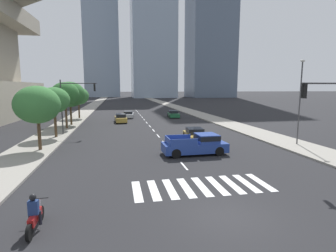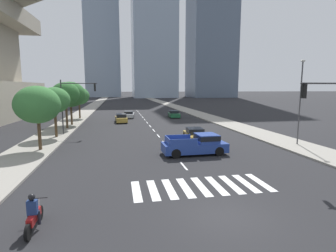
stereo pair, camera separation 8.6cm
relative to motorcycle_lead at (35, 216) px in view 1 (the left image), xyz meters
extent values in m
plane|color=#232326|center=(7.75, -0.44, -0.58)|extent=(800.00, 800.00, 0.00)
cube|color=gray|center=(19.77, 29.56, -0.51)|extent=(4.00, 260.00, 0.15)
cube|color=gray|center=(-4.27, 29.56, -0.51)|extent=(4.00, 260.00, 0.15)
cube|color=silver|center=(4.15, 3.15, -0.58)|extent=(0.45, 2.95, 0.01)
cube|color=silver|center=(5.05, 3.15, -0.58)|extent=(0.45, 2.95, 0.01)
cube|color=silver|center=(5.95, 3.15, -0.58)|extent=(0.45, 2.95, 0.01)
cube|color=silver|center=(6.85, 3.15, -0.58)|extent=(0.45, 2.95, 0.01)
cube|color=silver|center=(7.75, 3.15, -0.58)|extent=(0.45, 2.95, 0.01)
cube|color=silver|center=(8.65, 3.15, -0.58)|extent=(0.45, 2.95, 0.01)
cube|color=silver|center=(9.55, 3.15, -0.58)|extent=(0.45, 2.95, 0.01)
cube|color=silver|center=(10.45, 3.15, -0.58)|extent=(0.45, 2.95, 0.01)
cube|color=silver|center=(11.35, 3.15, -0.58)|extent=(0.45, 2.95, 0.01)
cube|color=silver|center=(7.75, 7.15, -0.58)|extent=(0.14, 2.00, 0.01)
cube|color=silver|center=(7.75, 11.15, -0.58)|extent=(0.14, 2.00, 0.01)
cube|color=silver|center=(7.75, 15.15, -0.58)|extent=(0.14, 2.00, 0.01)
cube|color=silver|center=(7.75, 19.15, -0.58)|extent=(0.14, 2.00, 0.01)
cube|color=silver|center=(7.75, 23.15, -0.58)|extent=(0.14, 2.00, 0.01)
cube|color=silver|center=(7.75, 27.15, -0.58)|extent=(0.14, 2.00, 0.01)
cube|color=silver|center=(7.75, 31.15, -0.58)|extent=(0.14, 2.00, 0.01)
cube|color=silver|center=(7.75, 35.15, -0.58)|extent=(0.14, 2.00, 0.01)
cube|color=silver|center=(7.75, 39.15, -0.58)|extent=(0.14, 2.00, 0.01)
cube|color=silver|center=(7.75, 43.15, -0.58)|extent=(0.14, 2.00, 0.01)
cube|color=silver|center=(7.75, 47.15, -0.58)|extent=(0.14, 2.00, 0.01)
cube|color=silver|center=(7.75, 51.15, -0.58)|extent=(0.14, 2.00, 0.01)
cube|color=silver|center=(7.75, 55.15, -0.58)|extent=(0.14, 2.00, 0.01)
cylinder|color=black|center=(-0.01, 0.78, -0.28)|extent=(0.13, 0.60, 0.60)
cylinder|color=black|center=(0.01, -0.75, -0.28)|extent=(0.13, 0.60, 0.60)
cube|color=maroon|center=(0.00, 0.02, -0.06)|extent=(0.23, 1.23, 0.32)
cylinder|color=#B2B2B7|center=(-0.01, 0.68, 0.02)|extent=(0.06, 0.32, 0.67)
cylinder|color=black|center=(-0.01, 0.73, 0.39)|extent=(0.70, 0.04, 0.04)
cube|color=navy|center=(0.00, -0.08, 0.37)|extent=(0.36, 0.24, 0.55)
sphere|color=black|center=(0.00, -0.08, 0.78)|extent=(0.26, 0.26, 0.26)
cylinder|color=black|center=(-0.18, 0.01, -0.11)|extent=(0.12, 0.12, 0.55)
cylinder|color=black|center=(0.18, 0.02, -0.11)|extent=(0.12, 0.12, 0.55)
cube|color=navy|center=(9.42, 10.20, 0.01)|extent=(5.34, 2.20, 0.75)
cube|color=navy|center=(10.48, 10.22, 0.74)|extent=(1.74, 1.95, 0.70)
cube|color=black|center=(10.48, 10.22, 0.82)|extent=(1.76, 1.99, 0.39)
cube|color=navy|center=(8.23, 11.17, 0.66)|extent=(2.22, 0.13, 0.55)
cube|color=navy|center=(8.28, 9.17, 0.66)|extent=(2.22, 0.13, 0.55)
cube|color=navy|center=(7.14, 10.15, 0.66)|extent=(0.12, 2.00, 0.55)
cylinder|color=black|center=(11.20, 11.17, -0.20)|extent=(0.77, 0.28, 0.76)
cylinder|color=black|center=(11.24, 9.30, -0.20)|extent=(0.77, 0.28, 0.76)
cylinder|color=black|center=(7.60, 11.09, -0.20)|extent=(0.77, 0.28, 0.76)
cylinder|color=black|center=(7.64, 9.22, -0.20)|extent=(0.77, 0.28, 0.76)
cube|color=#1E6038|center=(13.51, 37.68, -0.10)|extent=(2.15, 4.43, 0.64)
cube|color=black|center=(13.53, 37.90, 0.46)|extent=(1.75, 2.06, 0.48)
cylinder|color=black|center=(14.22, 36.16, -0.26)|extent=(0.27, 0.66, 0.64)
cylinder|color=black|center=(12.58, 36.29, -0.26)|extent=(0.27, 0.66, 0.64)
cylinder|color=black|center=(14.45, 39.08, -0.26)|extent=(0.27, 0.66, 0.64)
cylinder|color=black|center=(12.81, 39.21, -0.26)|extent=(0.27, 0.66, 0.64)
cube|color=#B28E38|center=(3.69, 32.36, -0.09)|extent=(1.97, 4.37, 0.68)
cube|color=black|center=(3.70, 32.15, 0.52)|extent=(1.62, 2.01, 0.53)
cylinder|color=black|center=(2.83, 33.76, -0.26)|extent=(0.26, 0.65, 0.64)
cylinder|color=black|center=(4.36, 33.86, -0.26)|extent=(0.26, 0.65, 0.64)
cylinder|color=black|center=(3.02, 30.87, -0.26)|extent=(0.26, 0.65, 0.64)
cylinder|color=black|center=(4.54, 30.96, -0.26)|extent=(0.26, 0.65, 0.64)
cube|color=#B28E38|center=(11.17, 15.83, -0.13)|extent=(2.14, 4.64, 0.58)
cube|color=black|center=(11.18, 16.06, 0.43)|extent=(1.74, 2.14, 0.53)
cylinder|color=black|center=(11.87, 14.24, -0.26)|extent=(0.27, 0.65, 0.64)
cylinder|color=black|center=(10.24, 14.36, -0.26)|extent=(0.27, 0.65, 0.64)
cylinder|color=black|center=(12.10, 17.30, -0.26)|extent=(0.27, 0.65, 0.64)
cylinder|color=black|center=(10.46, 17.42, -0.26)|extent=(0.27, 0.65, 0.64)
cube|color=#B7BABF|center=(5.20, 38.88, -0.12)|extent=(2.19, 4.84, 0.61)
cube|color=black|center=(5.18, 38.65, 0.42)|extent=(1.74, 2.24, 0.46)
cylinder|color=black|center=(4.55, 40.54, -0.26)|extent=(0.28, 0.66, 0.64)
cylinder|color=black|center=(6.14, 40.40, -0.26)|extent=(0.28, 0.66, 0.64)
cylinder|color=black|center=(4.26, 37.36, -0.26)|extent=(0.28, 0.66, 0.64)
cylinder|color=black|center=(5.85, 37.22, -0.26)|extent=(0.28, 0.66, 0.64)
cylinder|color=#333335|center=(16.47, 3.81, 5.15)|extent=(4.81, 0.10, 0.10)
cube|color=black|center=(14.31, 3.81, 4.70)|extent=(0.20, 0.28, 0.90)
sphere|color=red|center=(14.31, 3.81, 5.00)|extent=(0.18, 0.18, 0.18)
sphere|color=orange|center=(14.31, 3.81, 4.70)|extent=(0.18, 0.18, 0.18)
sphere|color=green|center=(14.31, 3.81, 4.40)|extent=(0.18, 0.18, 0.18)
cylinder|color=#333335|center=(-3.07, 21.62, 2.69)|extent=(0.14, 0.14, 6.24)
cylinder|color=#333335|center=(-1.07, 21.62, 5.41)|extent=(3.99, 0.10, 0.10)
cube|color=black|center=(0.68, 21.62, 4.96)|extent=(0.20, 0.28, 0.90)
sphere|color=red|center=(0.68, 21.62, 5.26)|extent=(0.18, 0.18, 0.18)
sphere|color=orange|center=(0.68, 21.62, 4.96)|extent=(0.18, 0.18, 0.18)
sphere|color=green|center=(0.68, 21.62, 4.66)|extent=(0.18, 0.18, 0.18)
cube|color=#19662D|center=(-3.07, 21.62, 2.57)|extent=(0.60, 0.04, 0.18)
cylinder|color=#3F3F42|center=(20.07, 11.64, 3.41)|extent=(0.12, 0.12, 7.68)
ellipsoid|color=beige|center=(20.07, 11.64, 7.35)|extent=(0.50, 0.24, 0.20)
cylinder|color=#4C3823|center=(-3.47, 13.75, 0.77)|extent=(0.28, 0.28, 2.40)
ellipsoid|color=#387538|center=(-3.47, 13.75, 3.47)|extent=(3.77, 3.77, 3.21)
cylinder|color=#4C3823|center=(-3.47, 19.88, 0.92)|extent=(0.28, 0.28, 2.70)
ellipsoid|color=#387538|center=(-3.47, 19.88, 3.58)|extent=(3.29, 3.29, 2.80)
cylinder|color=#4C3823|center=(-3.47, 26.23, 1.13)|extent=(0.28, 0.28, 3.13)
ellipsoid|color=#2D662D|center=(-3.47, 26.23, 4.13)|extent=(3.57, 3.57, 3.04)
cylinder|color=#4C3823|center=(-3.47, 29.84, 0.91)|extent=(0.28, 0.28, 2.70)
ellipsoid|color=#2D662D|center=(-3.47, 29.84, 3.97)|extent=(4.27, 4.27, 3.63)
cylinder|color=#4C3823|center=(-3.47, 38.19, 0.81)|extent=(0.28, 0.28, 2.50)
ellipsoid|color=#387538|center=(-3.47, 38.19, 3.50)|extent=(3.60, 3.60, 3.06)
cube|color=#8C9EB2|center=(-5.34, 163.99, 57.16)|extent=(20.86, 20.86, 115.48)
cube|color=#8C9EB2|center=(24.27, 145.48, 49.57)|extent=(24.49, 24.09, 100.31)
camera|label=1|loc=(3.25, -10.32, 4.86)|focal=28.13mm
camera|label=2|loc=(3.33, -10.34, 4.86)|focal=28.13mm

